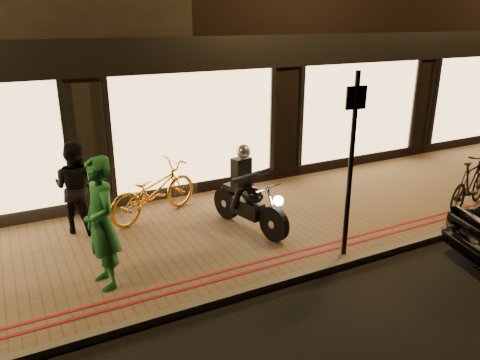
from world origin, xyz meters
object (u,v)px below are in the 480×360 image
Objects in this scene: bicycle_gold at (153,191)px; motorcycle at (248,197)px; sign_post at (351,157)px; person_green at (101,223)px.

motorcycle is at bearing -156.07° from bicycle_gold.
sign_post is (0.95, -1.63, 1.06)m from motorcycle.
person_green is at bearing 124.07° from bicycle_gold.
person_green is at bearing -178.35° from motorcycle.
bicycle_gold is (-1.37, 1.32, -0.08)m from motorcycle.
sign_post reaches higher than person_green.
sign_post is at bearing -163.97° from bicycle_gold.
person_green is (-3.72, 0.87, -0.70)m from sign_post.
sign_post is at bearing 67.66° from person_green.
sign_post reaches higher than motorcycle.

